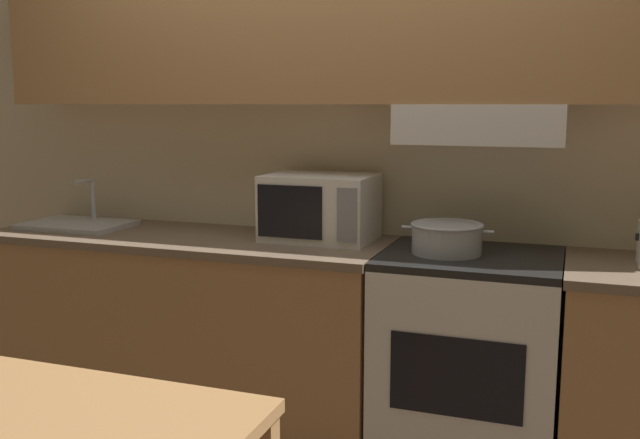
{
  "coord_description": "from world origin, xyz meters",
  "views": [
    {
      "loc": [
        0.98,
        -3.14,
        1.5
      ],
      "look_at": [
        0.05,
        -0.56,
        1.05
      ],
      "focal_mm": 40.0,
      "sensor_mm": 36.0,
      "label": 1
    }
  ],
  "objects_px": {
    "cooking_pot": "(447,237)",
    "microwave": "(320,207)",
    "sink_basin": "(77,224)",
    "stove_range": "(467,362)"
  },
  "relations": [
    {
      "from": "stove_range",
      "to": "cooking_pot",
      "type": "xyz_separation_m",
      "value": [
        -0.1,
        -0.01,
        0.52
      ]
    },
    {
      "from": "cooking_pot",
      "to": "microwave",
      "type": "relative_size",
      "value": 0.78
    },
    {
      "from": "cooking_pot",
      "to": "sink_basin",
      "type": "xyz_separation_m",
      "value": [
        -1.81,
        0.01,
        -0.05
      ]
    },
    {
      "from": "stove_range",
      "to": "cooking_pot",
      "type": "height_order",
      "value": "cooking_pot"
    },
    {
      "from": "cooking_pot",
      "to": "microwave",
      "type": "bearing_deg",
      "value": 168.83
    },
    {
      "from": "cooking_pot",
      "to": "microwave",
      "type": "height_order",
      "value": "microwave"
    },
    {
      "from": "cooking_pot",
      "to": "sink_basin",
      "type": "distance_m",
      "value": 1.81
    },
    {
      "from": "cooking_pot",
      "to": "sink_basin",
      "type": "bearing_deg",
      "value": 179.61
    },
    {
      "from": "cooking_pot",
      "to": "sink_basin",
      "type": "relative_size",
      "value": 0.75
    },
    {
      "from": "stove_range",
      "to": "microwave",
      "type": "height_order",
      "value": "microwave"
    }
  ]
}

